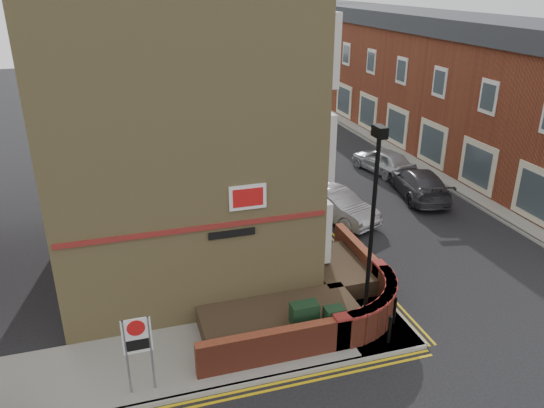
{
  "coord_description": "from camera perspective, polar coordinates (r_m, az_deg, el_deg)",
  "views": [
    {
      "loc": [
        -4.94,
        -10.7,
        9.91
      ],
      "look_at": [
        -0.45,
        4.0,
        3.35
      ],
      "focal_mm": 35.0,
      "sensor_mm": 36.0,
      "label": 1
    }
  ],
  "objects": [
    {
      "name": "far_terrace",
      "position": [
        34.35,
        18.23,
        12.15
      ],
      "size": [
        5.4,
        30.4,
        8.0
      ],
      "color": "maroon",
      "rests_on": "ground"
    },
    {
      "name": "pavement_main",
      "position": [
        29.3,
        -2.27,
        3.45
      ],
      "size": [
        2.0,
        32.0,
        0.12
      ],
      "primitive_type": "cube",
      "color": "gray",
      "rests_on": "ground"
    },
    {
      "name": "pavement_far",
      "position": [
        31.32,
        19.12,
        3.47
      ],
      "size": [
        4.0,
        40.0,
        0.12
      ],
      "primitive_type": "cube",
      "color": "gray",
      "rests_on": "ground"
    },
    {
      "name": "grey_car_far",
      "position": [
        26.88,
        15.53,
        2.18
      ],
      "size": [
        2.86,
        5.06,
        1.38
      ],
      "primitive_type": "imported",
      "rotation": [
        0.0,
        0.0,
        2.94
      ],
      "color": "#343238",
      "rests_on": "ground"
    },
    {
      "name": "yellow_lines_side",
      "position": [
        14.47,
        -7.07,
        -20.3
      ],
      "size": [
        13.0,
        0.28,
        0.01
      ],
      "primitive_type": "cube",
      "color": "gold",
      "rests_on": "ground"
    },
    {
      "name": "ground",
      "position": [
        15.4,
        6.25,
        -17.11
      ],
      "size": [
        120.0,
        120.0,
        0.0
      ],
      "primitive_type": "plane",
      "color": "black",
      "rests_on": "ground"
    },
    {
      "name": "silver_car_far",
      "position": [
        29.83,
        11.88,
        4.59
      ],
      "size": [
        2.47,
        4.29,
        1.38
      ],
      "primitive_type": "imported",
      "rotation": [
        0.0,
        0.0,
        3.36
      ],
      "color": "#ADAEB5",
      "rests_on": "ground"
    },
    {
      "name": "pavement_corner",
      "position": [
        15.75,
        -8.29,
        -15.9
      ],
      "size": [
        13.0,
        3.0,
        0.12
      ],
      "primitive_type": "cube",
      "color": "gray",
      "rests_on": "ground"
    },
    {
      "name": "utility_cabinet_small",
      "position": [
        15.87,
        6.63,
        -12.67
      ],
      "size": [
        0.55,
        0.4,
        1.1
      ],
      "primitive_type": "cube",
      "color": "#163219",
      "rests_on": "pavement_corner"
    },
    {
      "name": "kerb_main_near",
      "position": [
        29.55,
        -0.39,
        3.64
      ],
      "size": [
        0.15,
        32.0,
        0.12
      ],
      "primitive_type": "cube",
      "color": "gray",
      "rests_on": "ground"
    },
    {
      "name": "far_terrace_cream",
      "position": [
        52.77,
        4.96,
        16.66
      ],
      "size": [
        5.4,
        12.4,
        8.0
      ],
      "color": "beige",
      "rests_on": "ground"
    },
    {
      "name": "tree_mid",
      "position": [
        33.81,
        -5.14,
        15.01
      ],
      "size": [
        4.03,
        4.03,
        7.42
      ],
      "color": "#382B1E",
      "rests_on": "pavement_main"
    },
    {
      "name": "silver_car_near",
      "position": [
        23.58,
        6.87,
        -0.09
      ],
      "size": [
        3.03,
        4.39,
        1.37
      ],
      "primitive_type": "imported",
      "rotation": [
        0.0,
        0.0,
        0.42
      ],
      "color": "#9C9DA4",
      "rests_on": "ground"
    },
    {
      "name": "yellow_lines_main",
      "position": [
        29.63,
        0.07,
        3.59
      ],
      "size": [
        0.28,
        32.0,
        0.01
      ],
      "primitive_type": "cube",
      "color": "gold",
      "rests_on": "ground"
    },
    {
      "name": "tree_far",
      "position": [
        41.64,
        -7.55,
        16.03
      ],
      "size": [
        3.81,
        3.81,
        7.0
      ],
      "color": "#382B1E",
      "rests_on": "pavement_main"
    },
    {
      "name": "corner_building",
      "position": [
        19.18,
        -10.6,
        11.65
      ],
      "size": [
        8.95,
        10.4,
        13.6
      ],
      "color": "#A28C56",
      "rests_on": "ground"
    },
    {
      "name": "bollard_far",
      "position": [
        16.91,
        13.02,
        -11.11
      ],
      "size": [
        0.11,
        0.11,
        0.9
      ],
      "primitive_type": "cylinder",
      "color": "black",
      "rests_on": "pavement_corner"
    },
    {
      "name": "zone_sign",
      "position": [
        13.92,
        -14.26,
        -14.17
      ],
      "size": [
        0.72,
        0.07,
        2.2
      ],
      "color": "slate",
      "rests_on": "pavement_corner"
    },
    {
      "name": "kerb_main_far",
      "position": [
        30.22,
        16.02,
        3.16
      ],
      "size": [
        0.15,
        40.0,
        0.12
      ],
      "primitive_type": "cube",
      "color": "gray",
      "rests_on": "ground"
    },
    {
      "name": "red_car_main",
      "position": [
        32.66,
        -1.12,
        6.7
      ],
      "size": [
        3.48,
        5.34,
        1.37
      ],
      "primitive_type": "imported",
      "rotation": [
        0.0,
        0.0,
        -0.27
      ],
      "color": "maroon",
      "rests_on": "ground"
    },
    {
      "name": "bollard_near",
      "position": [
        16.09,
        12.53,
        -13.04
      ],
      "size": [
        0.11,
        0.11,
        0.9
      ],
      "primitive_type": "cylinder",
      "color": "black",
      "rests_on": "pavement_corner"
    },
    {
      "name": "traffic_light_assembly",
      "position": [
        37.14,
        -5.38,
        11.95
      ],
      "size": [
        0.2,
        0.16,
        4.2
      ],
      "color": "black",
      "rests_on": "pavement_main"
    },
    {
      "name": "tree_near",
      "position": [
        26.23,
        -1.31,
        11.65
      ],
      "size": [
        3.64,
        3.65,
        6.7
      ],
      "color": "#382B1E",
      "rests_on": "pavement_main"
    },
    {
      "name": "lamppost",
      "position": [
        15.09,
        10.64,
        -3.13
      ],
      "size": [
        0.25,
        0.5,
        6.3
      ],
      "color": "black",
      "rests_on": "pavement_corner"
    },
    {
      "name": "garden_wall",
      "position": [
        17.23,
        2.97,
        -12.04
      ],
      "size": [
        6.8,
        6.0,
        1.2
      ],
      "primitive_type": null,
      "color": "maroon",
      "rests_on": "ground"
    },
    {
      "name": "utility_cabinet_large",
      "position": [
        15.81,
        3.48,
        -12.47
      ],
      "size": [
        0.8,
        0.45,
        1.2
      ],
      "primitive_type": "cube",
      "color": "#163219",
      "rests_on": "pavement_corner"
    },
    {
      "name": "kerb_side",
      "position": [
        14.62,
        -7.27,
        -19.5
      ],
      "size": [
        13.0,
        0.15,
        0.12
      ],
      "primitive_type": "cube",
      "color": "gray",
      "rests_on": "ground"
    }
  ]
}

